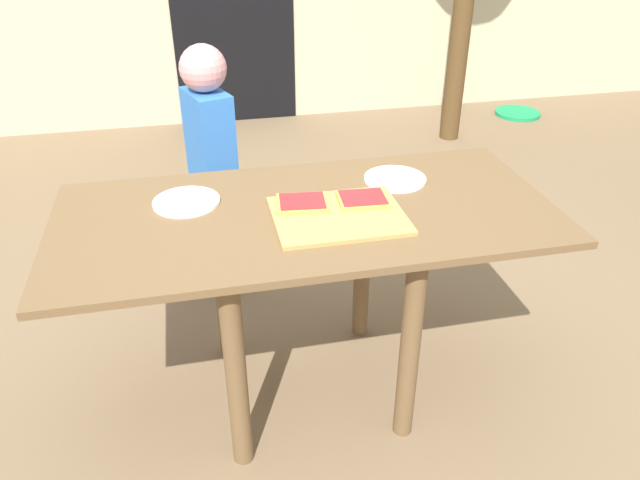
# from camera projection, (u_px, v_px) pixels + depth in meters

# --- Properties ---
(ground_plane) EXTENTS (16.00, 16.00, 0.00)m
(ground_plane) POSITION_uv_depth(u_px,v_px,m) (309.00, 386.00, 2.29)
(ground_plane) COLOR #7F664A
(dining_table) EXTENTS (1.57, 0.73, 0.75)m
(dining_table) POSITION_uv_depth(u_px,v_px,m) (307.00, 245.00, 1.97)
(dining_table) COLOR brown
(dining_table) RESTS_ON ground
(cutting_board) EXTENTS (0.40, 0.32, 0.01)m
(cutting_board) POSITION_uv_depth(u_px,v_px,m) (338.00, 216.00, 1.86)
(cutting_board) COLOR tan
(cutting_board) RESTS_ON dining_table
(pizza_slice_far_right) EXTENTS (0.17, 0.14, 0.02)m
(pizza_slice_far_right) POSITION_uv_depth(u_px,v_px,m) (363.00, 199.00, 1.93)
(pizza_slice_far_right) COLOR gold
(pizza_slice_far_right) RESTS_ON cutting_board
(pizza_slice_far_left) EXTENTS (0.17, 0.14, 0.02)m
(pizza_slice_far_left) POSITION_uv_depth(u_px,v_px,m) (302.00, 203.00, 1.91)
(pizza_slice_far_left) COLOR gold
(pizza_slice_far_left) RESTS_ON cutting_board
(plate_white_left) EXTENTS (0.22, 0.22, 0.01)m
(plate_white_left) POSITION_uv_depth(u_px,v_px,m) (186.00, 202.00, 1.95)
(plate_white_left) COLOR white
(plate_white_left) RESTS_ON dining_table
(plate_white_right) EXTENTS (0.22, 0.22, 0.01)m
(plate_white_right) POSITION_uv_depth(u_px,v_px,m) (395.00, 179.00, 2.10)
(plate_white_right) COLOR white
(plate_white_right) RESTS_ON dining_table
(child_left) EXTENTS (0.21, 0.27, 1.11)m
(child_left) POSITION_uv_depth(u_px,v_px,m) (211.00, 155.00, 2.55)
(child_left) COLOR #3A3D67
(child_left) RESTS_ON ground
(garden_hose_coil) EXTENTS (0.36, 0.36, 0.03)m
(garden_hose_coil) POSITION_uv_depth(u_px,v_px,m) (517.00, 113.00, 4.95)
(garden_hose_coil) COLOR #1A9A57
(garden_hose_coil) RESTS_ON ground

